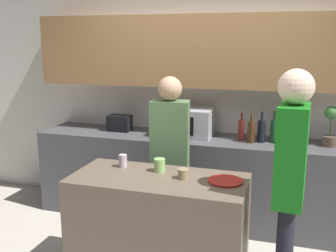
{
  "coord_description": "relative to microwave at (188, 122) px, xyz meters",
  "views": [
    {
      "loc": [
        0.86,
        -2.56,
        1.94
      ],
      "look_at": [
        -0.05,
        0.39,
        1.26
      ],
      "focal_mm": 42.0,
      "sensor_mm": 36.0,
      "label": 1
    }
  ],
  "objects": [
    {
      "name": "potted_plant",
      "position": [
        1.42,
        0.0,
        0.05
      ],
      "size": [
        0.14,
        0.14,
        0.39
      ],
      "color": "brown",
      "rests_on": "back_counter"
    },
    {
      "name": "cup_0",
      "position": [
        0.29,
        -1.27,
        -0.13
      ],
      "size": [
        0.09,
        0.09,
        0.08
      ],
      "color": "tan",
      "rests_on": "kitchen_island"
    },
    {
      "name": "bottle_2",
      "position": [
        0.77,
        -0.04,
        -0.03
      ],
      "size": [
        0.08,
        0.08,
        0.31
      ],
      "color": "black",
      "rests_on": "back_counter"
    },
    {
      "name": "person_left",
      "position": [
        0.02,
        -0.73,
        -0.11
      ],
      "size": [
        0.36,
        0.24,
        1.63
      ],
      "rotation": [
        0.0,
        0.0,
        -3.0
      ],
      "color": "black",
      "rests_on": "ground_plane"
    },
    {
      "name": "back_wall",
      "position": [
        0.15,
        0.22,
        0.46
      ],
      "size": [
        6.4,
        0.4,
        2.7
      ],
      "color": "silver",
      "rests_on": "ground_plane"
    },
    {
      "name": "bottle_5",
      "position": [
        1.09,
        -0.08,
        -0.04
      ],
      "size": [
        0.08,
        0.08,
        0.29
      ],
      "color": "silver",
      "rests_on": "back_counter"
    },
    {
      "name": "kitchen_island",
      "position": [
        0.1,
        -1.3,
        -0.62
      ],
      "size": [
        1.35,
        0.63,
        0.91
      ],
      "color": "brown",
      "rests_on": "ground_plane"
    },
    {
      "name": "bottle_3",
      "position": [
        0.89,
        -0.01,
        -0.03
      ],
      "size": [
        0.07,
        0.07,
        0.32
      ],
      "color": "#194723",
      "rests_on": "back_counter"
    },
    {
      "name": "plate_on_island",
      "position": [
        0.6,
        -1.25,
        -0.16
      ],
      "size": [
        0.26,
        0.26,
        0.01
      ],
      "color": "red",
      "rests_on": "kitchen_island"
    },
    {
      "name": "back_counter",
      "position": [
        0.15,
        -0.05,
        -0.61
      ],
      "size": [
        3.6,
        0.62,
        0.93
      ],
      "color": "#4C4C51",
      "rests_on": "ground_plane"
    },
    {
      "name": "person_center",
      "position": [
        1.05,
        -1.37,
        -0.02
      ],
      "size": [
        0.23,
        0.35,
        1.77
      ],
      "rotation": [
        0.0,
        0.0,
        1.5
      ],
      "color": "black",
      "rests_on": "ground_plane"
    },
    {
      "name": "bottle_1",
      "position": [
        0.68,
        -0.09,
        -0.04
      ],
      "size": [
        0.07,
        0.07,
        0.3
      ],
      "color": "#472814",
      "rests_on": "back_counter"
    },
    {
      "name": "bottle_4",
      "position": [
        0.98,
        0.02,
        -0.03
      ],
      "size": [
        0.08,
        0.08,
        0.32
      ],
      "color": "#194723",
      "rests_on": "back_counter"
    },
    {
      "name": "toaster",
      "position": [
        -0.8,
        0.0,
        -0.06
      ],
      "size": [
        0.26,
        0.16,
        0.18
      ],
      "color": "black",
      "rests_on": "back_counter"
    },
    {
      "name": "bottle_0",
      "position": [
        0.57,
        -0.01,
        -0.04
      ],
      "size": [
        0.07,
        0.07,
        0.29
      ],
      "color": "maroon",
      "rests_on": "back_counter"
    },
    {
      "name": "microwave",
      "position": [
        0.0,
        0.0,
        0.0
      ],
      "size": [
        0.52,
        0.39,
        0.3
      ],
      "color": "#B7BABC",
      "rests_on": "back_counter"
    },
    {
      "name": "cup_2",
      "position": [
        -0.26,
        -1.15,
        -0.11
      ],
      "size": [
        0.07,
        0.07,
        0.11
      ],
      "color": "#C4ACBE",
      "rests_on": "kitchen_island"
    },
    {
      "name": "cup_1",
      "position": [
        0.07,
        -1.17,
        -0.11
      ],
      "size": [
        0.09,
        0.09,
        0.11
      ],
      "color": "#97CE72",
      "rests_on": "kitchen_island"
    }
  ]
}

